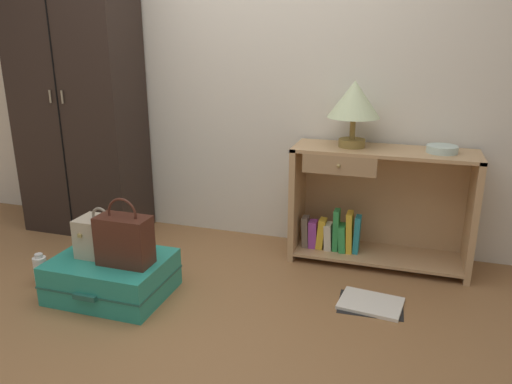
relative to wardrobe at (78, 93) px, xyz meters
name	(u,v)px	position (x,y,z in m)	size (l,w,h in m)	color
ground_plane	(168,339)	(1.30, -1.20, -1.06)	(9.00, 9.00, 0.00)	olive
back_wall	(257,60)	(1.30, 0.30, 0.24)	(6.40, 0.10, 2.60)	silver
wardrobe	(78,93)	(0.00, 0.00, 0.00)	(0.90, 0.47, 2.11)	black
bookshelf	(374,206)	(2.19, 0.05, -0.67)	(1.15, 0.39, 0.78)	tan
table_lamp	(354,102)	(2.02, 0.04, 0.01)	(0.33, 0.33, 0.42)	olive
bowl	(442,149)	(2.57, 0.04, -0.26)	(0.19, 0.19, 0.04)	silver
suitcase_large	(112,276)	(0.78, -0.89, -0.94)	(0.66, 0.53, 0.23)	teal
train_case	(102,237)	(0.73, -0.88, -0.71)	(0.27, 0.20, 0.30)	#B7A88E
handbag	(124,240)	(0.91, -0.93, -0.68)	(0.30, 0.15, 0.39)	#472319
bottle	(41,270)	(0.29, -0.92, -0.96)	(0.08, 0.08, 0.20)	white
open_book_on_floor	(371,304)	(2.25, -0.56, -1.05)	(0.37, 0.29, 0.02)	white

